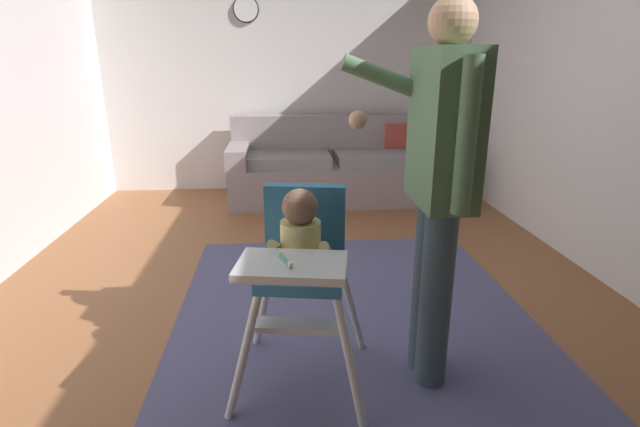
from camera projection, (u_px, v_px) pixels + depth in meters
ground at (305, 316)px, 2.89m from camera, size 5.63×7.40×0.10m
wall_far at (290, 70)px, 5.25m from camera, size 4.83×0.06×2.65m
wall_right at (635, 77)px, 2.92m from camera, size 0.06×6.40×2.65m
area_rug at (351, 307)px, 2.88m from camera, size 2.05×2.24×0.01m
couch at (333, 168)px, 5.10m from camera, size 2.15×0.86×0.86m
high_chair at (301, 253)px, 2.05m from camera, size 0.69×0.79×0.93m
adult_standing at (439, 181)px, 2.00m from camera, size 0.51×0.49×1.66m
wall_clock at (246, 9)px, 4.99m from camera, size 0.27×0.04×0.27m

